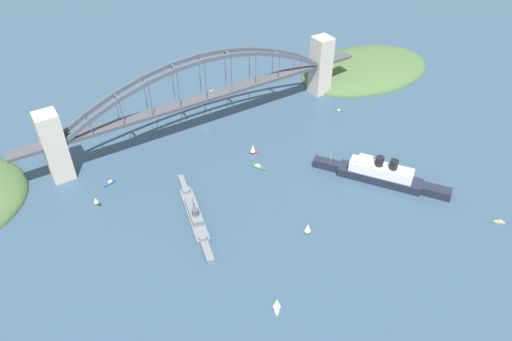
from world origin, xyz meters
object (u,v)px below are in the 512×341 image
small_boat_4 (258,167)px  small_boat_1 (277,303)px  small_boat_0 (253,149)px  small_boat_3 (499,222)px  naval_cruiser (195,215)px  harbor_arch_bridge (204,98)px  small_boat_2 (308,228)px  small_boat_5 (110,183)px  small_boat_7 (96,201)px  seaplane_taxiing_near_bridge (213,92)px  ocean_liner (381,174)px  small_boat_6 (339,111)px

small_boat_4 → small_boat_1: bearing=62.3°
small_boat_0 → small_boat_3: (-97.27, 152.31, -3.53)m
small_boat_0 → naval_cruiser: bearing=30.2°
small_boat_0 → small_boat_4: bearing=71.0°
harbor_arch_bridge → small_boat_0: (-15.08, 49.96, -25.23)m
small_boat_2 → small_boat_5: 147.34m
harbor_arch_bridge → small_boat_7: (107.53, 43.09, -26.52)m
small_boat_5 → small_boat_7: small_boat_7 is taller
small_boat_2 → small_boat_3: small_boat_2 is taller
naval_cruiser → small_boat_7: (51.13, -48.44, -0.15)m
harbor_arch_bridge → seaplane_taxiing_near_bridge: (-32.03, -48.81, -27.63)m
small_boat_7 → naval_cruiser: bearing=136.6°
ocean_liner → small_boat_2: (75.80, 13.63, -2.50)m
harbor_arch_bridge → small_boat_1: 187.90m
small_boat_2 → small_boat_4: bearing=-97.2°
harbor_arch_bridge → naval_cruiser: bearing=58.4°
small_boat_4 → ocean_liner: bearing=137.7°
harbor_arch_bridge → seaplane_taxiing_near_bridge: 64.59m
ocean_liner → small_boat_3: size_ratio=15.18×
small_boat_7 → small_boat_0: bearing=176.8°
naval_cruiser → small_boat_4: (-65.33, -23.75, -2.42)m
small_boat_0 → small_boat_7: small_boat_0 is taller
naval_cruiser → seaplane_taxiing_near_bridge: naval_cruiser is taller
small_boat_0 → small_boat_6: size_ratio=1.50×
harbor_arch_bridge → small_boat_7: bearing=21.8°
harbor_arch_bridge → small_boat_2: size_ratio=36.08×
small_boat_4 → small_boat_6: small_boat_6 is taller
small_boat_7 → small_boat_4: bearing=168.0°
small_boat_3 → small_boat_5: (205.14, -175.15, 0.25)m
seaplane_taxiing_near_bridge → naval_cruiser: bearing=57.8°
harbor_arch_bridge → ocean_liner: 150.55m
small_boat_2 → small_boat_6: 153.21m
small_boat_0 → small_boat_5: size_ratio=0.97×
small_boat_1 → small_boat_6: bearing=-138.9°
small_boat_6 → ocean_liner: bearing=67.8°
naval_cruiser → seaplane_taxiing_near_bridge: (-88.43, -140.33, -1.27)m
ocean_liner → small_boat_6: (-36.76, -90.27, -5.59)m
harbor_arch_bridge → naval_cruiser: (56.39, 91.53, -26.36)m
small_boat_4 → small_boat_7: (116.47, -24.69, 2.27)m
harbor_arch_bridge → small_boat_3: 233.16m
small_boat_0 → small_boat_4: 19.18m
small_boat_1 → small_boat_5: 158.28m
small_boat_3 → small_boat_4: size_ratio=0.46×
naval_cruiser → small_boat_3: 201.85m
small_boat_1 → small_boat_6: (-161.82, -141.38, -3.21)m
small_boat_2 → small_boat_4: small_boat_2 is taller
naval_cruiser → small_boat_3: bearing=146.7°
seaplane_taxiing_near_bridge → small_boat_1: bearing=70.3°
seaplane_taxiing_near_bridge → small_boat_5: size_ratio=1.28×
naval_cruiser → small_boat_5: size_ratio=9.15×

